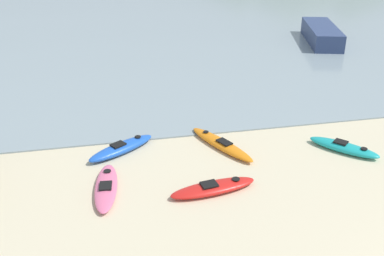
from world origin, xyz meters
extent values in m
ellipsoid|color=orange|center=(-3.87, 9.37, 0.14)|extent=(1.98, 3.33, 0.27)
cube|color=black|center=(-3.80, 9.22, 0.30)|extent=(0.56, 0.70, 0.05)
cylinder|color=black|center=(-4.27, 10.22, 0.29)|extent=(0.21, 0.21, 0.02)
ellipsoid|color=teal|center=(0.48, 8.15, 0.16)|extent=(2.25, 2.40, 0.32)
cube|color=black|center=(0.39, 8.24, 0.35)|extent=(0.59, 0.60, 0.05)
cylinder|color=black|center=(0.96, 7.61, 0.33)|extent=(0.24, 0.24, 0.02)
ellipsoid|color=#E5668C|center=(-8.22, 7.30, 0.12)|extent=(0.97, 2.87, 0.25)
cube|color=black|center=(-8.23, 7.16, 0.27)|extent=(0.43, 0.54, 0.05)
cylinder|color=black|center=(-8.15, 8.07, 0.26)|extent=(0.25, 0.25, 0.02)
ellipsoid|color=red|center=(-4.91, 6.54, 0.14)|extent=(2.93, 1.17, 0.29)
cube|color=black|center=(-5.05, 6.52, 0.31)|extent=(0.57, 0.48, 0.05)
cylinder|color=black|center=(-4.14, 6.66, 0.30)|extent=(0.26, 0.26, 0.02)
ellipsoid|color=blue|center=(-7.57, 9.76, 0.17)|extent=(2.73, 2.12, 0.35)
cube|color=black|center=(-7.69, 9.68, 0.37)|extent=(0.63, 0.59, 0.05)
cylinder|color=black|center=(-6.92, 10.19, 0.36)|extent=(0.24, 0.24, 0.02)
cube|color=navy|center=(6.72, 22.57, 0.61)|extent=(3.29, 6.04, 1.10)
camera|label=1|loc=(-8.03, -5.02, 7.97)|focal=42.00mm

